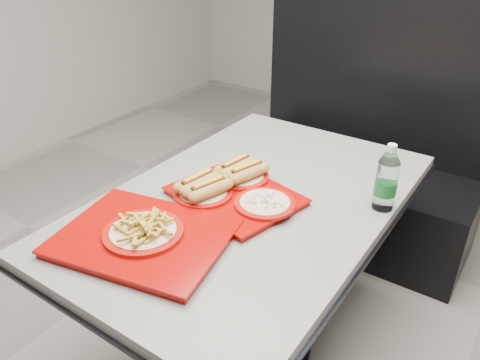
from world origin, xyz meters
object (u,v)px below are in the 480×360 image
Objects in this scene: tray_far at (144,234)px; water_bottle at (386,181)px; booth_bench at (358,167)px; diner_table at (251,235)px; tray_near at (232,189)px.

tray_far is 2.42× the size of water_bottle.
booth_bench reaches higher than water_bottle.
water_bottle is at bearing 25.98° from diner_table.
water_bottle is (0.46, 0.23, 0.07)m from tray_near.
water_bottle is at bearing -65.74° from booth_bench.
tray_far is at bearing -100.63° from tray_near.
tray_near is at bearing -148.46° from diner_table.
diner_table is 0.52m from water_bottle.
tray_far is 0.81m from water_bottle.
tray_near is 0.38m from tray_far.
booth_bench is at bearing 114.26° from water_bottle.
diner_table is 0.47m from tray_far.
water_bottle is (0.40, -0.90, 0.45)m from booth_bench.
booth_bench is 1.08m from water_bottle.
tray_far is (-0.13, -1.50, 0.38)m from booth_bench.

